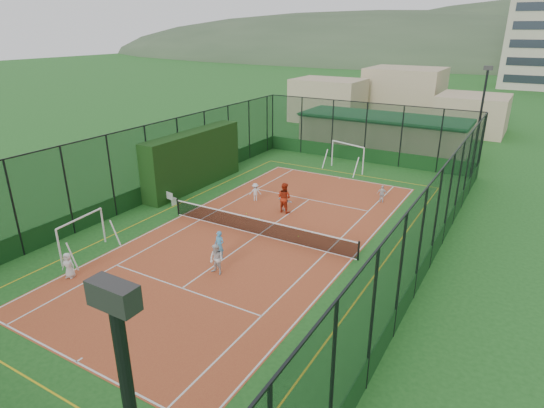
{
  "coord_description": "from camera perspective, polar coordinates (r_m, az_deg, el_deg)",
  "views": [
    {
      "loc": [
        12.16,
        -19.33,
        10.77
      ],
      "look_at": [
        -0.19,
        1.8,
        1.2
      ],
      "focal_mm": 30.0,
      "sensor_mm": 36.0,
      "label": 1
    }
  ],
  "objects": [
    {
      "name": "ground",
      "position": [
        25.25,
        -1.7,
        -3.9
      ],
      "size": [
        300.0,
        300.0,
        0.0
      ],
      "primitive_type": "plane",
      "color": "#20581E",
      "rests_on": "ground"
    },
    {
      "name": "court_slab",
      "position": [
        25.25,
        -1.7,
        -3.89
      ],
      "size": [
        11.17,
        23.97,
        0.01
      ],
      "primitive_type": "cube",
      "color": "#A23A24",
      "rests_on": "ground"
    },
    {
      "name": "tennis_net",
      "position": [
        25.03,
        -1.71,
        -2.8
      ],
      "size": [
        11.67,
        0.12,
        1.06
      ],
      "primitive_type": null,
      "color": "black",
      "rests_on": "ground"
    },
    {
      "name": "perimeter_fence",
      "position": [
        24.29,
        -1.76,
        1.44
      ],
      "size": [
        18.12,
        34.12,
        5.0
      ],
      "primitive_type": null,
      "color": "#10321B",
      "rests_on": "ground"
    },
    {
      "name": "floodlight_ne",
      "position": [
        36.71,
        24.53,
        9.03
      ],
      "size": [
        0.6,
        0.26,
        8.25
      ],
      "primitive_type": null,
      "color": "black",
      "rests_on": "ground"
    },
    {
      "name": "clubhouse",
      "position": [
        44.05,
        13.75,
        8.71
      ],
      "size": [
        15.2,
        7.2,
        3.15
      ],
      "primitive_type": null,
      "color": "tan",
      "rests_on": "ground"
    },
    {
      "name": "distant_hills",
      "position": [
        170.11,
        27.19,
        15.5
      ],
      "size": [
        200.0,
        60.0,
        24.0
      ],
      "primitive_type": null,
      "color": "#384C33",
      "rests_on": "ground"
    },
    {
      "name": "hedge_left",
      "position": [
        32.74,
        -9.81,
        5.5
      ],
      "size": [
        1.37,
        9.12,
        3.99
      ],
      "primitive_type": "cube",
      "color": "black",
      "rests_on": "ground"
    },
    {
      "name": "white_bench",
      "position": [
        30.44,
        -13.04,
        0.98
      ],
      "size": [
        1.67,
        0.75,
        0.91
      ],
      "primitive_type": null,
      "rotation": [
        0.0,
        0.0,
        -0.2
      ],
      "color": "white",
      "rests_on": "ground"
    },
    {
      "name": "futsal_goal_near",
      "position": [
        24.76,
        -22.7,
        -3.73
      ],
      "size": [
        3.08,
        1.21,
        1.93
      ],
      "primitive_type": null,
      "rotation": [
        0.0,
        0.0,
        1.69
      ],
      "color": "white",
      "rests_on": "ground"
    },
    {
      "name": "futsal_goal_far",
      "position": [
        36.89,
        9.43,
        5.82
      ],
      "size": [
        3.44,
        1.97,
        2.13
      ],
      "primitive_type": null,
      "rotation": [
        0.0,
        0.0,
        -0.33
      ],
      "color": "white",
      "rests_on": "ground"
    },
    {
      "name": "child_near_left",
      "position": [
        22.86,
        -24.19,
        -7.04
      ],
      "size": [
        0.7,
        0.58,
        1.23
      ],
      "primitive_type": "imported",
      "rotation": [
        0.0,
        0.0,
        0.36
      ],
      "color": "silver",
      "rests_on": "court_slab"
    },
    {
      "name": "child_near_mid",
      "position": [
        22.58,
        -6.62,
        -5.16
      ],
      "size": [
        0.54,
        0.36,
        1.46
      ],
      "primitive_type": "imported",
      "rotation": [
        0.0,
        0.0,
        0.01
      ],
      "color": "#4799C9",
      "rests_on": "court_slab"
    },
    {
      "name": "child_near_right",
      "position": [
        21.25,
        -6.98,
        -6.93
      ],
      "size": [
        0.79,
        0.65,
        1.49
      ],
      "primitive_type": "imported",
      "rotation": [
        0.0,
        0.0,
        -0.12
      ],
      "color": "silver",
      "rests_on": "court_slab"
    },
    {
      "name": "child_far_left",
      "position": [
        29.97,
        -2.11,
        1.53
      ],
      "size": [
        0.89,
        0.8,
        1.2
      ],
      "primitive_type": "imported",
      "rotation": [
        0.0,
        0.0,
        3.75
      ],
      "color": "silver",
      "rests_on": "court_slab"
    },
    {
      "name": "child_far_right",
      "position": [
        30.52,
        13.65,
        1.24
      ],
      "size": [
        0.71,
        0.38,
        1.15
      ],
      "primitive_type": "imported",
      "rotation": [
        0.0,
        0.0,
        3.3
      ],
      "color": "silver",
      "rests_on": "court_slab"
    },
    {
      "name": "child_far_back",
      "position": [
        28.33,
        1.5,
        0.34
      ],
      "size": [
        1.16,
        0.62,
        1.2
      ],
      "primitive_type": "imported",
      "rotation": [
        0.0,
        0.0,
        2.89
      ],
      "color": "silver",
      "rests_on": "court_slab"
    },
    {
      "name": "coach",
      "position": [
        27.99,
        1.54,
        0.83
      ],
      "size": [
        1.0,
        0.82,
        1.89
      ],
      "primitive_type": "imported",
      "rotation": [
        0.0,
        0.0,
        3.02
      ],
      "color": "#AC2A12",
      "rests_on": "court_slab"
    },
    {
      "name": "tennis_balls",
      "position": [
        26.85,
        -0.92,
        -2.2
      ],
      "size": [
        4.33,
        1.34,
        0.07
      ],
      "color": "#CCE033",
      "rests_on": "court_slab"
    }
  ]
}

